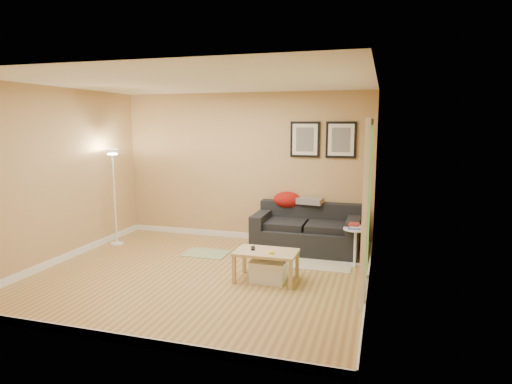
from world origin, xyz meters
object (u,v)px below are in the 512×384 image
Objects in this scene: side_table at (355,247)px; book_stack at (355,226)px; coffee_table at (266,266)px; sofa at (306,228)px; storage_bin at (269,271)px; floor_lamp at (115,200)px.

side_table is 0.31m from book_stack.
coffee_table is at bearing -125.24° from book_stack.
storage_bin is (-0.23, -1.53, -0.23)m from sofa.
side_table reaches higher than storage_bin.
coffee_table is 0.07m from storage_bin.
sofa reaches higher than coffee_table.
storage_bin is at bearing -123.81° from book_stack.
coffee_table is 3.67× the size of book_stack.
side_table is at bearing 44.45° from storage_bin.
book_stack reaches higher than coffee_table.
book_stack reaches higher than storage_bin.
floor_lamp reaches higher than sofa.
sofa is 2.09× the size of coffee_table.
sofa is 3.28m from floor_lamp.
book_stack is (1.03, 1.03, 0.44)m from storage_bin.
side_table is at bearing -3.60° from book_stack.
coffee_table reaches higher than storage_bin.
storage_bin is 1.47m from side_table.
storage_bin is at bearing -6.37° from coffee_table.
side_table is at bearing 0.66° from floor_lamp.
book_stack is at bearing 60.74° from coffee_table.
book_stack reaches higher than side_table.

